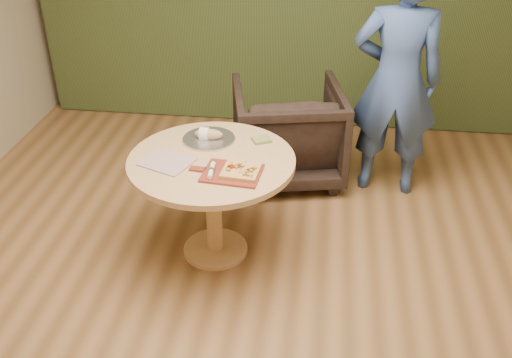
{
  "coord_description": "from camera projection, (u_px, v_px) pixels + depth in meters",
  "views": [
    {
      "loc": [
        0.37,
        -2.42,
        2.55
      ],
      "look_at": [
        0.03,
        0.25,
        0.89
      ],
      "focal_mm": 40.0,
      "sensor_mm": 36.0,
      "label": 1
    }
  ],
  "objects": [
    {
      "name": "person_standing",
      "position": [
        396.0,
        81.0,
        4.29
      ],
      "size": [
        0.7,
        0.48,
        1.87
      ],
      "primitive_type": "imported",
      "rotation": [
        0.0,
        0.0,
        3.1
      ],
      "color": "#375490",
      "rests_on": "ground"
    },
    {
      "name": "room_shell",
      "position": [
        244.0,
        115.0,
        2.69
      ],
      "size": [
        5.04,
        6.04,
        2.84
      ],
      "color": "olive",
      "rests_on": "ground"
    },
    {
      "name": "green_packet",
      "position": [
        262.0,
        140.0,
        3.85
      ],
      "size": [
        0.15,
        0.14,
        0.02
      ],
      "primitive_type": "cube",
      "rotation": [
        0.0,
        0.0,
        0.46
      ],
      "color": "#5D6D31",
      "rests_on": "pedestal_table"
    },
    {
      "name": "newspaper",
      "position": [
        167.0,
        162.0,
        3.6
      ],
      "size": [
        0.37,
        0.34,
        0.01
      ],
      "primitive_type": "cube",
      "rotation": [
        0.0,
        0.0,
        -0.38
      ],
      "color": "silver",
      "rests_on": "pedestal_table"
    },
    {
      "name": "cutlery_roll",
      "position": [
        212.0,
        170.0,
        3.47
      ],
      "size": [
        0.04,
        0.2,
        0.03
      ],
      "rotation": [
        0.0,
        0.0,
        0.06
      ],
      "color": "white",
      "rests_on": "pizza_paddle"
    },
    {
      "name": "pedestal_table",
      "position": [
        212.0,
        177.0,
        3.72
      ],
      "size": [
        1.08,
        1.08,
        0.75
      ],
      "rotation": [
        0.0,
        0.0,
        0.16
      ],
      "color": "tan",
      "rests_on": "ground"
    },
    {
      "name": "flatbread_pizza",
      "position": [
        241.0,
        170.0,
        3.47
      ],
      "size": [
        0.24,
        0.24,
        0.04
      ],
      "rotation": [
        0.0,
        0.0,
        -0.09
      ],
      "color": "#DFAA57",
      "rests_on": "pizza_paddle"
    },
    {
      "name": "armchair",
      "position": [
        288.0,
        128.0,
        4.7
      ],
      "size": [
        1.01,
        0.97,
        0.89
      ],
      "primitive_type": "imported",
      "rotation": [
        0.0,
        0.0,
        3.35
      ],
      "color": "black",
      "rests_on": "ground"
    },
    {
      "name": "serving_tray",
      "position": [
        209.0,
        139.0,
        3.86
      ],
      "size": [
        0.36,
        0.36,
        0.02
      ],
      "color": "silver",
      "rests_on": "pedestal_table"
    },
    {
      "name": "bread_roll",
      "position": [
        207.0,
        134.0,
        3.85
      ],
      "size": [
        0.19,
        0.09,
        0.09
      ],
      "color": "tan",
      "rests_on": "serving_tray"
    },
    {
      "name": "pizza_paddle",
      "position": [
        230.0,
        173.0,
        3.48
      ],
      "size": [
        0.46,
        0.31,
        0.01
      ],
      "rotation": [
        0.0,
        0.0,
        -0.09
      ],
      "color": "maroon",
      "rests_on": "pedestal_table"
    }
  ]
}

